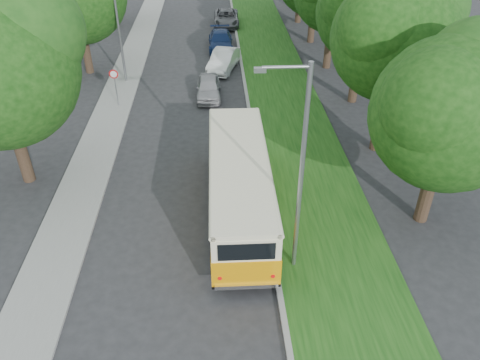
{
  "coord_description": "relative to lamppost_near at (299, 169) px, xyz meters",
  "views": [
    {
      "loc": [
        1.56,
        -15.16,
        12.65
      ],
      "look_at": [
        2.49,
        1.2,
        1.5
      ],
      "focal_mm": 35.0,
      "sensor_mm": 36.0,
      "label": 1
    }
  ],
  "objects": [
    {
      "name": "ground",
      "position": [
        -4.21,
        2.5,
        -4.37
      ],
      "size": [
        120.0,
        120.0,
        0.0
      ],
      "primitive_type": "plane",
      "color": "#2B2B2E",
      "rests_on": "ground"
    },
    {
      "name": "curb",
      "position": [
        -0.61,
        7.5,
        -4.29
      ],
      "size": [
        0.2,
        70.0,
        0.15
      ],
      "primitive_type": "cube",
      "color": "gray",
      "rests_on": "ground"
    },
    {
      "name": "grass_verge",
      "position": [
        1.74,
        7.5,
        -4.3
      ],
      "size": [
        4.5,
        70.0,
        0.13
      ],
      "primitive_type": "cube",
      "color": "#164512",
      "rests_on": "ground"
    },
    {
      "name": "sidewalk",
      "position": [
        -9.01,
        7.5,
        -4.31
      ],
      "size": [
        2.2,
        70.0,
        0.12
      ],
      "primitive_type": "cube",
      "color": "gray",
      "rests_on": "ground"
    },
    {
      "name": "lamppost_near",
      "position": [
        0.0,
        0.0,
        0.0
      ],
      "size": [
        1.71,
        0.16,
        8.0
      ],
      "color": "gray",
      "rests_on": "ground"
    },
    {
      "name": "lamppost_far",
      "position": [
        -8.91,
        18.5,
        -0.25
      ],
      "size": [
        1.71,
        0.16,
        7.5
      ],
      "color": "gray",
      "rests_on": "ground"
    },
    {
      "name": "warning_sign",
      "position": [
        -8.71,
        14.48,
        -2.66
      ],
      "size": [
        0.56,
        0.1,
        2.5
      ],
      "color": "gray",
      "rests_on": "ground"
    },
    {
      "name": "vintage_bus",
      "position": [
        -1.77,
        3.3,
        -2.94
      ],
      "size": [
        2.51,
        9.61,
        2.85
      ],
      "primitive_type": null,
      "rotation": [
        0.0,
        0.0,
        -0.0
      ],
      "color": "#FEA108",
      "rests_on": "ground"
    },
    {
      "name": "car_silver",
      "position": [
        -3.08,
        15.66,
        -3.72
      ],
      "size": [
        1.54,
        3.83,
        1.31
      ],
      "primitive_type": "imported",
      "rotation": [
        0.0,
        0.0,
        -0.0
      ],
      "color": "#A2A1A6",
      "rests_on": "ground"
    },
    {
      "name": "car_white",
      "position": [
        -1.98,
        20.43,
        -3.65
      ],
      "size": [
        2.7,
        4.63,
        1.44
      ],
      "primitive_type": "imported",
      "rotation": [
        0.0,
        0.0,
        -0.29
      ],
      "color": "white",
      "rests_on": "ground"
    },
    {
      "name": "car_blue",
      "position": [
        -2.08,
        25.09,
        -3.69
      ],
      "size": [
        1.91,
        4.7,
        1.37
      ],
      "primitive_type": "imported",
      "rotation": [
        0.0,
        0.0,
        -0.0
      ],
      "color": "navy",
      "rests_on": "ground"
    },
    {
      "name": "car_grey",
      "position": [
        -1.4,
        31.76,
        -3.68
      ],
      "size": [
        2.36,
        4.98,
        1.37
      ],
      "primitive_type": "imported",
      "rotation": [
        0.0,
        0.0,
        -0.02
      ],
      "color": "slate",
      "rests_on": "ground"
    }
  ]
}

